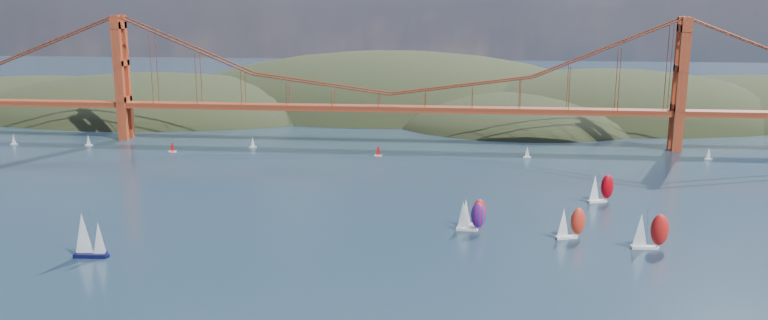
{
  "coord_description": "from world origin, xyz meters",
  "views": [
    {
      "loc": [
        30.12,
        -138.75,
        64.68
      ],
      "look_at": [
        6.48,
        90.0,
        13.04
      ],
      "focal_mm": 35.0,
      "sensor_mm": 36.0,
      "label": 1
    }
  ],
  "objects": [
    {
      "name": "ground",
      "position": [
        0.0,
        0.0,
        0.0
      ],
      "size": [
        1200.0,
        1200.0,
        0.0
      ],
      "primitive_type": "plane",
      "color": "black",
      "rests_on": "ground"
    },
    {
      "name": "headlands",
      "position": [
        44.95,
        278.29,
        -12.46
      ],
      "size": [
        725.0,
        225.0,
        96.0
      ],
      "color": "black",
      "rests_on": "ground"
    },
    {
      "name": "bridge",
      "position": [
        -1.75,
        180.0,
        32.23
      ],
      "size": [
        552.0,
        12.0,
        55.0
      ],
      "color": "maroon",
      "rests_on": "ground"
    },
    {
      "name": "sloop_navy",
      "position": [
        -61.33,
        29.76,
        5.65
      ],
      "size": [
        8.34,
        4.87,
        12.79
      ],
      "rotation": [
        0.0,
        0.0,
        0.07
      ],
      "color": "black",
      "rests_on": "ground"
    },
    {
      "name": "racer_0",
      "position": [
        34.1,
        65.53,
        4.15
      ],
      "size": [
        7.83,
        4.35,
        8.78
      ],
      "rotation": [
        0.0,
        0.0,
        0.23
      ],
      "color": "silver",
      "rests_on": "ground"
    },
    {
      "name": "racer_1",
      "position": [
        60.13,
        57.16,
        4.46
      ],
      "size": [
        8.45,
        5.29,
        9.45
      ],
      "rotation": [
        0.0,
        0.0,
        0.32
      ],
      "color": "white",
      "rests_on": "ground"
    },
    {
      "name": "racer_2",
      "position": [
        79.18,
        50.54,
        5.01
      ],
      "size": [
        9.23,
        3.78,
        10.6
      ],
      "rotation": [
        0.0,
        0.0,
        0.03
      ],
      "color": "white",
      "rests_on": "ground"
    },
    {
      "name": "racer_3",
      "position": [
        74.58,
        94.47,
        4.67
      ],
      "size": [
        8.83,
        5.87,
        9.88
      ],
      "rotation": [
        0.0,
        0.0,
        0.37
      ],
      "color": "white",
      "rests_on": "ground"
    },
    {
      "name": "racer_rwb",
      "position": [
        33.47,
        60.99,
        4.35
      ],
      "size": [
        8.09,
        3.42,
        9.2
      ],
      "rotation": [
        0.0,
        0.0,
        -0.08
      ],
      "color": "silver",
      "rests_on": "ground"
    },
    {
      "name": "distant_boat_0",
      "position": [
        -162.69,
        161.45,
        2.41
      ],
      "size": [
        3.0,
        2.0,
        4.7
      ],
      "color": "silver",
      "rests_on": "ground"
    },
    {
      "name": "distant_boat_1",
      "position": [
        -129.25,
        162.66,
        2.41
      ],
      "size": [
        3.0,
        2.0,
        4.7
      ],
      "color": "silver",
      "rests_on": "ground"
    },
    {
      "name": "distant_boat_2",
      "position": [
        -88.29,
        153.61,
        2.41
      ],
      "size": [
        3.0,
        2.0,
        4.7
      ],
      "color": "silver",
      "rests_on": "ground"
    },
    {
      "name": "distant_boat_3",
      "position": [
        -57.5,
        165.64,
        2.41
      ],
      "size": [
        3.0,
        2.0,
        4.7
      ],
      "color": "silver",
      "rests_on": "ground"
    },
    {
      "name": "distant_boat_4",
      "position": [
        128.25,
        161.84,
        2.41
      ],
      "size": [
        3.0,
        2.0,
        4.7
      ],
      "color": "silver",
      "rests_on": "ground"
    },
    {
      "name": "distant_boat_8",
      "position": [
        57.05,
        157.33,
        2.41
      ],
      "size": [
        3.0,
        2.0,
        4.7
      ],
      "color": "silver",
      "rests_on": "ground"
    },
    {
      "name": "distant_boat_9",
      "position": [
        -2.59,
        154.8,
        2.41
      ],
      "size": [
        3.0,
        2.0,
        4.7
      ],
      "color": "silver",
      "rests_on": "ground"
    }
  ]
}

